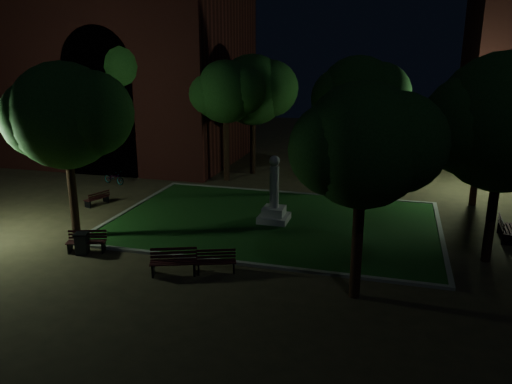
{
  "coord_description": "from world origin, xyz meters",
  "views": [
    {
      "loc": [
        5.32,
        -20.01,
        7.97
      ],
      "look_at": [
        -0.61,
        1.0,
        1.75
      ],
      "focal_mm": 35.0,
      "sensor_mm": 36.0,
      "label": 1
    }
  ],
  "objects_px": {
    "bench_right_side": "(506,229)",
    "bicycle": "(114,177)",
    "bench_near_left": "(174,262)",
    "monument": "(274,204)",
    "bench_west_near": "(87,242)",
    "bench_near_right": "(216,262)",
    "trash_bin": "(82,243)",
    "bench_left_side": "(97,199)",
    "bench_far_side": "(353,189)"
  },
  "relations": [
    {
      "from": "monument",
      "to": "bench_west_near",
      "type": "xyz_separation_m",
      "value": [
        -6.54,
        -5.53,
        -0.55
      ]
    },
    {
      "from": "trash_bin",
      "to": "bicycle",
      "type": "bearing_deg",
      "value": 114.7
    },
    {
      "from": "bench_west_near",
      "to": "trash_bin",
      "type": "distance_m",
      "value": 0.27
    },
    {
      "from": "bench_near_left",
      "to": "bench_far_side",
      "type": "distance_m",
      "value": 13.35
    },
    {
      "from": "bench_far_side",
      "to": "bench_left_side",
      "type": "bearing_deg",
      "value": 21.67
    },
    {
      "from": "monument",
      "to": "bench_right_side",
      "type": "bearing_deg",
      "value": 3.55
    },
    {
      "from": "bench_near_right",
      "to": "bicycle",
      "type": "distance_m",
      "value": 14.64
    },
    {
      "from": "bench_far_side",
      "to": "bicycle",
      "type": "bearing_deg",
      "value": 3.87
    },
    {
      "from": "bench_right_side",
      "to": "bicycle",
      "type": "height_order",
      "value": "bench_right_side"
    },
    {
      "from": "monument",
      "to": "bicycle",
      "type": "height_order",
      "value": "monument"
    },
    {
      "from": "bench_far_side",
      "to": "bench_near_left",
      "type": "bearing_deg",
      "value": 64.55
    },
    {
      "from": "bench_near_right",
      "to": "trash_bin",
      "type": "height_order",
      "value": "trash_bin"
    },
    {
      "from": "bench_far_side",
      "to": "bicycle",
      "type": "height_order",
      "value": "bicycle"
    },
    {
      "from": "bench_near_left",
      "to": "bench_west_near",
      "type": "height_order",
      "value": "bench_near_left"
    },
    {
      "from": "bench_left_side",
      "to": "bench_right_side",
      "type": "bearing_deg",
      "value": 110.42
    },
    {
      "from": "bench_near_right",
      "to": "bench_right_side",
      "type": "relative_size",
      "value": 0.9
    },
    {
      "from": "bicycle",
      "to": "bench_near_left",
      "type": "bearing_deg",
      "value": -126.25
    },
    {
      "from": "bench_near_right",
      "to": "trash_bin",
      "type": "distance_m",
      "value": 5.82
    },
    {
      "from": "trash_bin",
      "to": "bicycle",
      "type": "height_order",
      "value": "trash_bin"
    },
    {
      "from": "bench_left_side",
      "to": "trash_bin",
      "type": "distance_m",
      "value": 6.72
    },
    {
      "from": "bench_right_side",
      "to": "bench_far_side",
      "type": "height_order",
      "value": "bench_right_side"
    },
    {
      "from": "monument",
      "to": "bench_west_near",
      "type": "bearing_deg",
      "value": -139.8
    },
    {
      "from": "monument",
      "to": "bench_far_side",
      "type": "distance_m",
      "value": 6.55
    },
    {
      "from": "bench_left_side",
      "to": "bench_right_side",
      "type": "distance_m",
      "value": 19.98
    },
    {
      "from": "bench_left_side",
      "to": "bicycle",
      "type": "height_order",
      "value": "bicycle"
    },
    {
      "from": "bench_near_right",
      "to": "trash_bin",
      "type": "bearing_deg",
      "value": 157.95
    },
    {
      "from": "monument",
      "to": "bench_left_side",
      "type": "height_order",
      "value": "monument"
    },
    {
      "from": "trash_bin",
      "to": "bench_far_side",
      "type": "bearing_deg",
      "value": 49.57
    },
    {
      "from": "bench_near_left",
      "to": "trash_bin",
      "type": "xyz_separation_m",
      "value": [
        -4.38,
        0.72,
        0.0
      ]
    },
    {
      "from": "bench_near_left",
      "to": "bench_right_side",
      "type": "height_order",
      "value": "bench_right_side"
    },
    {
      "from": "bench_far_side",
      "to": "bench_right_side",
      "type": "bearing_deg",
      "value": 142.83
    },
    {
      "from": "monument",
      "to": "trash_bin",
      "type": "relative_size",
      "value": 3.65
    },
    {
      "from": "bench_west_near",
      "to": "bench_left_side",
      "type": "height_order",
      "value": "bench_west_near"
    },
    {
      "from": "bench_near_right",
      "to": "bench_west_near",
      "type": "bearing_deg",
      "value": 155.33
    },
    {
      "from": "bench_near_right",
      "to": "bicycle",
      "type": "height_order",
      "value": "bicycle"
    },
    {
      "from": "monument",
      "to": "bicycle",
      "type": "bearing_deg",
      "value": 158.98
    },
    {
      "from": "bench_near_left",
      "to": "trash_bin",
      "type": "bearing_deg",
      "value": 149.7
    },
    {
      "from": "bench_near_left",
      "to": "bench_near_right",
      "type": "xyz_separation_m",
      "value": [
        1.44,
        0.6,
        -0.06
      ]
    },
    {
      "from": "trash_bin",
      "to": "monument",
      "type": "bearing_deg",
      "value": 41.34
    },
    {
      "from": "bench_near_left",
      "to": "bicycle",
      "type": "distance_m",
      "value": 14.1
    },
    {
      "from": "bench_near_right",
      "to": "bench_west_near",
      "type": "distance_m",
      "value": 5.79
    },
    {
      "from": "bench_west_near",
      "to": "bicycle",
      "type": "bearing_deg",
      "value": 97.16
    },
    {
      "from": "monument",
      "to": "bench_near_left",
      "type": "height_order",
      "value": "monument"
    },
    {
      "from": "bench_near_left",
      "to": "bench_west_near",
      "type": "xyz_separation_m",
      "value": [
        -4.33,
        0.99,
        -0.04
      ]
    },
    {
      "from": "monument",
      "to": "bench_far_side",
      "type": "relative_size",
      "value": 2.26
    },
    {
      "from": "bench_left_side",
      "to": "bicycle",
      "type": "bearing_deg",
      "value": -140.99
    },
    {
      "from": "monument",
      "to": "bench_right_side",
      "type": "distance_m",
      "value": 10.29
    },
    {
      "from": "monument",
      "to": "bench_west_near",
      "type": "distance_m",
      "value": 8.58
    },
    {
      "from": "bench_near_left",
      "to": "bench_far_side",
      "type": "xyz_separation_m",
      "value": [
        5.41,
        12.21,
        -0.08
      ]
    },
    {
      "from": "bench_west_near",
      "to": "bench_left_side",
      "type": "xyz_separation_m",
      "value": [
        -3.18,
        5.68,
        -0.05
      ]
    }
  ]
}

